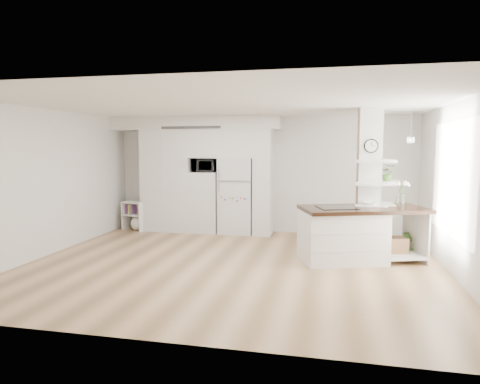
% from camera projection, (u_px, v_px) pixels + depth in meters
% --- Properties ---
extents(floor, '(7.00, 6.00, 0.01)m').
position_uv_depth(floor, '(232.00, 265.00, 7.30)').
color(floor, tan).
rests_on(floor, ground).
extents(room, '(7.04, 6.04, 2.72)m').
position_uv_depth(room, '(232.00, 156.00, 7.11)').
color(room, white).
rests_on(room, ground).
extents(cabinet_wall, '(4.00, 0.71, 2.70)m').
position_uv_depth(cabinet_wall, '(198.00, 168.00, 10.05)').
color(cabinet_wall, white).
rests_on(cabinet_wall, floor).
extents(refrigerator, '(0.78, 0.69, 1.75)m').
position_uv_depth(refrigerator, '(237.00, 196.00, 9.93)').
color(refrigerator, white).
rests_on(refrigerator, floor).
extents(column, '(0.69, 0.90, 2.70)m').
position_uv_depth(column, '(374.00, 183.00, 7.76)').
color(column, silver).
rests_on(column, floor).
extents(window, '(0.00, 2.40, 2.40)m').
position_uv_depth(window, '(452.00, 179.00, 6.70)').
color(window, white).
rests_on(window, room).
extents(pendant_light, '(0.12, 0.12, 0.10)m').
position_uv_depth(pendant_light, '(337.00, 140.00, 6.87)').
color(pendant_light, white).
rests_on(pendant_light, room).
extents(kitchen_island, '(2.33, 1.64, 1.52)m').
position_uv_depth(kitchen_island, '(349.00, 233.00, 7.48)').
color(kitchen_island, white).
rests_on(kitchen_island, floor).
extents(bookshelf, '(0.65, 0.49, 0.69)m').
position_uv_depth(bookshelf, '(136.00, 218.00, 10.30)').
color(bookshelf, white).
rests_on(bookshelf, floor).
extents(floor_plant_a, '(0.35, 0.32, 0.52)m').
position_uv_depth(floor_plant_a, '(384.00, 239.00, 8.17)').
color(floor_plant_a, '#3D6528').
rests_on(floor_plant_a, floor).
extents(floor_plant_b, '(0.32, 0.32, 0.45)m').
position_uv_depth(floor_plant_b, '(407.00, 245.00, 7.77)').
color(floor_plant_b, '#3D6528').
rests_on(floor_plant_b, floor).
extents(microwave, '(0.54, 0.37, 0.30)m').
position_uv_depth(microwave, '(205.00, 166.00, 9.96)').
color(microwave, '#2D2D2D').
rests_on(microwave, cabinet_wall).
extents(shelf_plant, '(0.27, 0.23, 0.30)m').
position_uv_depth(shelf_plant, '(388.00, 173.00, 7.85)').
color(shelf_plant, '#3D6528').
rests_on(shelf_plant, column).
extents(decor_bowl, '(0.22, 0.22, 0.05)m').
position_uv_depth(decor_bowl, '(370.00, 204.00, 7.59)').
color(decor_bowl, white).
rests_on(decor_bowl, column).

